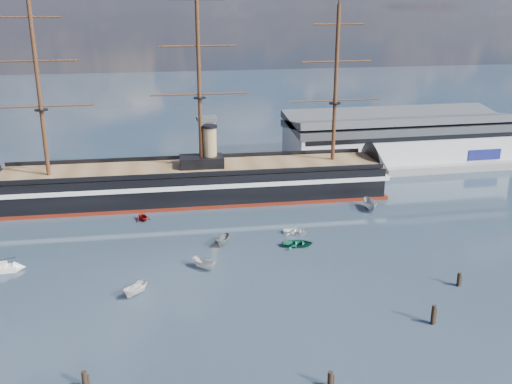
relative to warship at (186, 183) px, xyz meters
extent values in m
plane|color=#1E3143|center=(3.78, -20.00, -4.04)|extent=(600.00, 600.00, 0.00)
cube|color=slate|center=(13.78, 16.00, -4.04)|extent=(180.00, 18.00, 2.00)
cube|color=#B7BABC|center=(61.78, 20.00, 2.96)|extent=(62.00, 20.00, 10.00)
cube|color=#3F4247|center=(61.78, 20.00, 8.56)|extent=(63.00, 21.00, 2.00)
cube|color=silver|center=(6.78, 13.00, 4.96)|extent=(4.00, 4.00, 14.00)
cube|color=#3F4247|center=(6.78, 13.00, 12.46)|extent=(5.00, 5.00, 1.00)
cube|color=black|center=(1.73, 0.00, -0.04)|extent=(88.60, 19.73, 7.00)
cube|color=silver|center=(1.73, 0.00, 1.16)|extent=(90.61, 20.05, 1.00)
cube|color=#60190C|center=(1.73, 0.00, -3.69)|extent=(90.61, 20.01, 0.90)
cone|color=black|center=(48.23, 0.00, -0.34)|extent=(11.66, 16.13, 15.68)
cube|color=brown|center=(1.73, 0.00, 3.56)|extent=(88.55, 18.45, 0.40)
cube|color=black|center=(3.73, 0.00, 4.96)|extent=(10.25, 6.42, 2.50)
cylinder|color=#9D8052|center=(5.73, 0.00, 8.46)|extent=(3.20, 3.20, 9.00)
cylinder|color=#381E0F|center=(-30.27, 0.00, 22.76)|extent=(0.90, 0.90, 38.00)
cylinder|color=#381E0F|center=(3.73, 0.00, 24.76)|extent=(0.90, 0.90, 42.00)
cylinder|color=#381E0F|center=(35.73, 0.00, 21.76)|extent=(0.90, 0.90, 36.00)
imported|color=silver|center=(-0.49, -38.39, -4.04)|extent=(6.10, 5.39, 2.40)
imported|color=#145F43|center=(18.05, -32.10, -4.04)|extent=(2.07, 3.84, 1.70)
imported|color=slate|center=(4.29, -28.67, -4.04)|extent=(5.76, 4.49, 2.20)
imported|color=maroon|center=(-10.44, -12.31, -4.04)|extent=(6.49, 4.98, 2.19)
imported|color=silver|center=(19.42, -26.01, -4.04)|extent=(2.37, 3.42, 1.48)
imported|color=gray|center=(39.42, -15.76, -4.04)|extent=(7.47, 3.41, 2.89)
imported|color=silver|center=(-12.13, -45.60, -4.04)|extent=(5.59, 5.38, 2.27)
cylinder|color=black|center=(29.38, -62.90, -4.04)|extent=(0.64, 0.64, 3.71)
cylinder|color=black|center=(39.26, -53.02, -4.04)|extent=(0.64, 0.64, 3.06)
camera|label=1|loc=(-9.96, -127.94, 39.24)|focal=40.00mm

